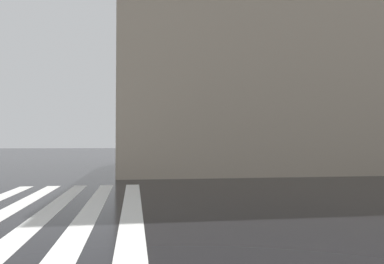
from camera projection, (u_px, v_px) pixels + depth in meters
zebra_crossing at (39, 219)px, 8.20m from camera, size 13.00×4.50×0.01m
haussmann_block_corner at (315, 32)px, 27.23m from camera, size 16.34×27.57×19.93m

